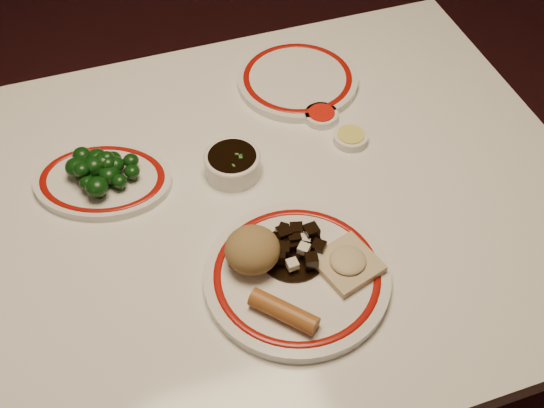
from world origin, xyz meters
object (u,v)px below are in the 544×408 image
at_px(rice_mound, 252,250).
at_px(spring_roll, 284,311).
at_px(soy_bowl, 233,164).
at_px(fried_wonton, 348,263).
at_px(broccoli_plate, 103,180).
at_px(stirfry_heap, 294,247).
at_px(dining_table, 244,236).
at_px(broccoli_pile, 100,168).
at_px(main_plate, 297,276).

distance_m(rice_mound, spring_roll, 0.11).
bearing_deg(soy_bowl, rice_mound, -98.06).
bearing_deg(fried_wonton, rice_mound, 157.42).
bearing_deg(broccoli_plate, soy_bowl, -11.79).
bearing_deg(stirfry_heap, dining_table, 107.72).
height_order(broccoli_pile, soy_bowl, broccoli_pile).
bearing_deg(dining_table, fried_wonton, -59.80).
distance_m(rice_mound, stirfry_heap, 0.07).
xyz_separation_m(main_plate, broccoli_pile, (-0.25, 0.30, 0.03)).
xyz_separation_m(rice_mound, spring_roll, (0.01, -0.11, -0.02)).
bearing_deg(main_plate, soy_bowl, 96.32).
height_order(fried_wonton, broccoli_pile, broccoli_pile).
distance_m(dining_table, soy_bowl, 0.13).
bearing_deg(stirfry_heap, spring_roll, -117.37).
bearing_deg(broccoli_plate, spring_roll, -60.60).
relative_size(rice_mound, fried_wonton, 0.79).
distance_m(rice_mound, soy_bowl, 0.21).
relative_size(stirfry_heap, broccoli_pile, 0.87).
relative_size(main_plate, broccoli_pile, 2.91).
height_order(spring_roll, stirfry_heap, stirfry_heap).
bearing_deg(soy_bowl, broccoli_plate, 168.21).
distance_m(main_plate, rice_mound, 0.08).
relative_size(main_plate, rice_mound, 4.21).
relative_size(dining_table, broccoli_pile, 9.61).
relative_size(rice_mound, broccoli_pile, 0.69).
xyz_separation_m(broccoli_plate, soy_bowl, (0.22, -0.05, 0.01)).
bearing_deg(broccoli_pile, main_plate, -50.17).
relative_size(broccoli_pile, soy_bowl, 1.27).
height_order(dining_table, spring_roll, spring_roll).
relative_size(main_plate, broccoli_plate, 1.26).
distance_m(main_plate, stirfry_heap, 0.05).
distance_m(broccoli_plate, soy_bowl, 0.23).
relative_size(main_plate, spring_roll, 3.43).
distance_m(fried_wonton, stirfry_heap, 0.09).
bearing_deg(broccoli_plate, main_plate, -50.06).
distance_m(dining_table, main_plate, 0.21).
distance_m(spring_roll, broccoli_plate, 0.42).
bearing_deg(rice_mound, dining_table, 80.07).
relative_size(dining_table, main_plate, 3.30).
bearing_deg(fried_wonton, stirfry_heap, 141.30).
distance_m(dining_table, broccoli_plate, 0.27).
bearing_deg(fried_wonton, broccoli_pile, 136.36).
xyz_separation_m(fried_wonton, stirfry_heap, (-0.07, 0.05, 0.00)).
bearing_deg(soy_bowl, spring_roll, -93.08).
relative_size(broccoli_plate, soy_bowl, 2.93).
relative_size(dining_table, rice_mound, 13.91).
distance_m(stirfry_heap, broccoli_pile, 0.37).
bearing_deg(spring_roll, main_plate, 13.45).
relative_size(spring_roll, soy_bowl, 1.08).
height_order(stirfry_heap, broccoli_pile, broccoli_pile).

